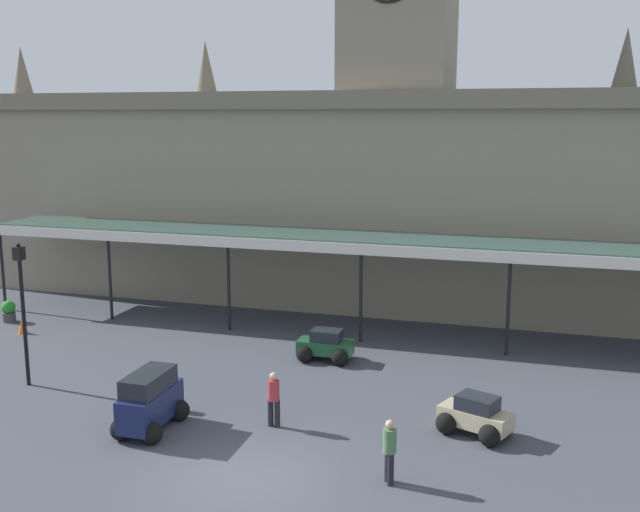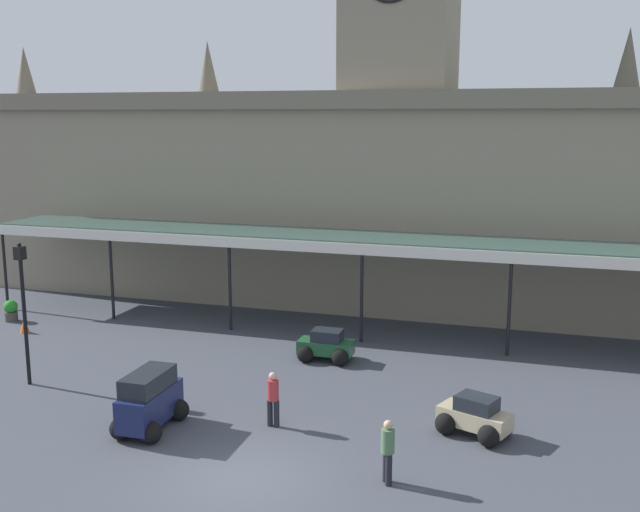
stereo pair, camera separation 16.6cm
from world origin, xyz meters
name	(u,v)px [view 1 (the left image)]	position (x,y,z in m)	size (l,w,h in m)	color
ground_plane	(243,479)	(0.00, 0.00, 0.00)	(140.00, 140.00, 0.00)	#40434D
station_building	(396,185)	(0.00, 18.95, 5.76)	(43.67, 6.66, 18.94)	gray
entrance_canopy	(369,240)	(0.00, 13.39, 3.96)	(34.70, 3.26, 4.12)	#38564C
car_beige_sedan	(475,418)	(5.33, 4.41, 0.50)	(2.23, 1.95, 1.19)	tan
car_navy_van	(150,404)	(-3.74, 1.97, 0.81)	(1.63, 2.42, 1.77)	#19214C
car_green_sedan	(326,347)	(-0.68, 9.48, 0.50)	(2.07, 1.55, 1.19)	#1E512D
pedestrian_beside_cars	(274,397)	(-0.40, 3.26, 0.91)	(0.39, 0.34, 1.67)	black
pedestrian_near_entrance	(390,449)	(3.56, 0.88, 0.91)	(0.34, 0.36, 1.67)	black
victorian_lamppost	(22,298)	(-9.61, 4.03, 3.05)	(0.30, 0.30, 4.91)	black
traffic_cone	(23,326)	(-13.88, 9.09, 0.32)	(0.40, 0.40, 0.64)	orange
planter_near_kerb	(9,311)	(-15.67, 10.43, 0.49)	(0.60, 0.60, 0.96)	#47423D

